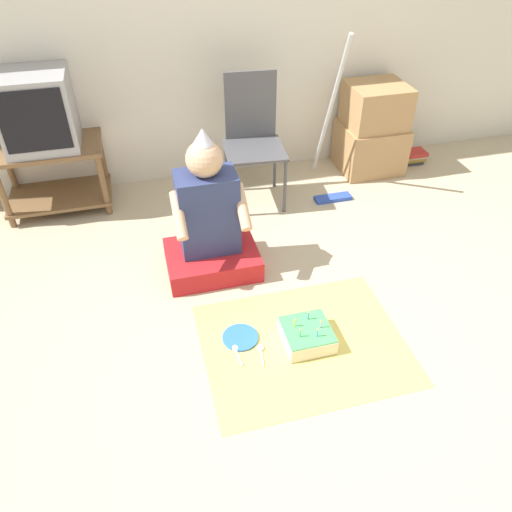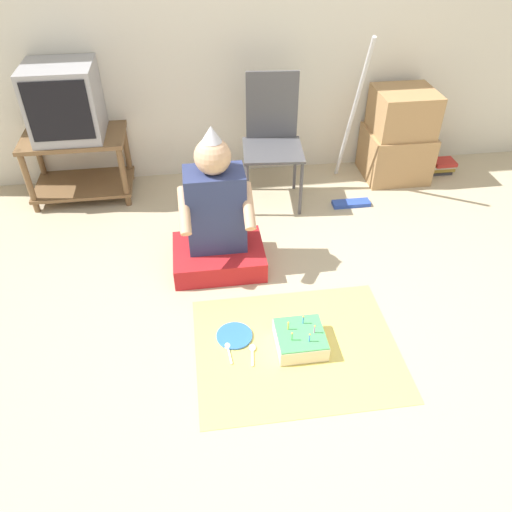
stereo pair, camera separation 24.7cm
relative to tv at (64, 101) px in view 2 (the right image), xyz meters
The scene contains 14 objects.
ground_plane 2.47m from the tv, 52.90° to the right, with size 16.00×16.00×0.00m, color tan.
wall_back 1.54m from the tv, 10.17° to the left, with size 6.40×0.06×2.55m.
tv_stand 0.45m from the tv, 90.00° to the right, with size 0.73×0.45×0.49m.
tv is the anchor object (origin of this frame).
folding_chair 1.44m from the tv, ahead, with size 0.45×0.44×0.91m.
cardboard_box_stack 2.48m from the tv, ahead, with size 0.49×0.45×0.70m.
dust_mop 2.05m from the tv, ahead, with size 0.28×0.50×1.20m.
book_pile 2.95m from the tv, ahead, with size 0.20×0.14×0.11m.
person_seated 1.43m from the tv, 46.09° to the right, with size 0.56×0.42×0.93m.
party_cloth 2.30m from the tv, 53.52° to the right, with size 1.07×0.86×0.01m.
birthday_cake 2.29m from the tv, 52.88° to the right, with size 0.26×0.26×0.15m.
paper_plate 2.04m from the tv, 59.02° to the right, with size 0.20×0.20×0.01m.
plastic_spoon_near 2.08m from the tv, 61.35° to the right, with size 0.04×0.15×0.01m.
plastic_spoon_far 2.17m from the tv, 58.65° to the right, with size 0.04×0.15×0.01m.
Camera 2 is at (-0.58, -1.59, 2.03)m, focal length 35.00 mm.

